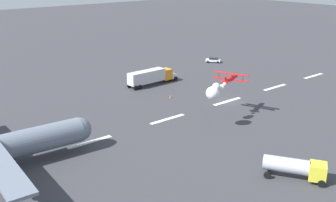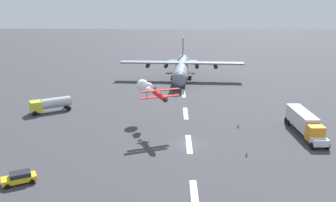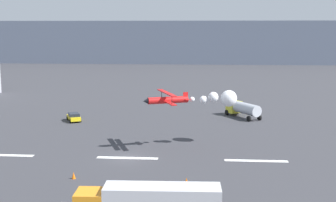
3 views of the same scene
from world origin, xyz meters
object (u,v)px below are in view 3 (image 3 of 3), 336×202
fuel_tanker_truck (243,108)px  traffic_cone_near (74,175)px  airport_staff_sedan (74,117)px  stunt_biplane_red (209,99)px  traffic_cone_far (186,181)px

fuel_tanker_truck → traffic_cone_near: 42.88m
fuel_tanker_truck → airport_staff_sedan: 31.30m
stunt_biplane_red → fuel_tanker_truck: 22.63m
stunt_biplane_red → traffic_cone_near: size_ratio=17.45×
fuel_tanker_truck → stunt_biplane_red: bearing=-107.7°
traffic_cone_far → traffic_cone_near: bearing=176.2°
airport_staff_sedan → traffic_cone_near: airport_staff_sedan is taller
fuel_tanker_truck → airport_staff_sedan: size_ratio=1.80×
fuel_tanker_truck → traffic_cone_near: fuel_tanker_truck is taller
traffic_cone_near → traffic_cone_far: bearing=-3.8°
fuel_tanker_truck → airport_staff_sedan: bearing=-169.4°
traffic_cone_far → fuel_tanker_truck: bearing=76.3°
fuel_tanker_truck → traffic_cone_near: (-21.82, -36.89, -1.36)m
stunt_biplane_red → traffic_cone_near: stunt_biplane_red is taller
fuel_tanker_truck → traffic_cone_near: bearing=-120.6°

